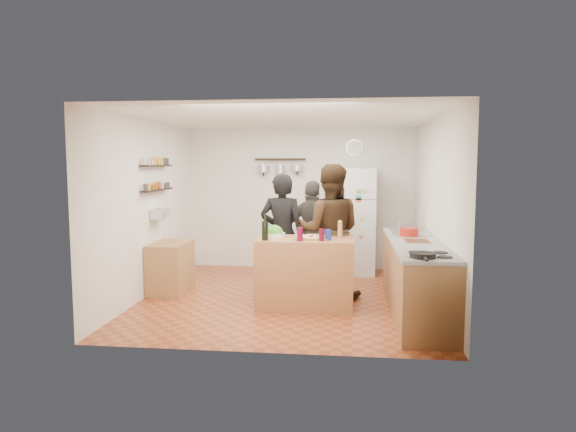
# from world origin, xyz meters

# --- Properties ---
(room_shell) EXTENTS (4.20, 4.20, 4.20)m
(room_shell) POSITION_xyz_m (0.00, 0.39, 1.25)
(room_shell) COLOR brown
(room_shell) RESTS_ON ground
(prep_island) EXTENTS (1.25, 0.72, 0.91)m
(prep_island) POSITION_xyz_m (0.28, -0.39, 0.46)
(prep_island) COLOR #A2623B
(prep_island) RESTS_ON floor
(pizza_board) EXTENTS (0.42, 0.34, 0.02)m
(pizza_board) POSITION_xyz_m (0.36, -0.41, 0.92)
(pizza_board) COLOR brown
(pizza_board) RESTS_ON prep_island
(pizza) EXTENTS (0.34, 0.34, 0.02)m
(pizza) POSITION_xyz_m (0.36, -0.41, 0.94)
(pizza) COLOR #CFBB88
(pizza) RESTS_ON pizza_board
(salad_bowl) EXTENTS (0.29, 0.29, 0.06)m
(salad_bowl) POSITION_xyz_m (-0.14, -0.34, 0.94)
(salad_bowl) COLOR silver
(salad_bowl) RESTS_ON prep_island
(wine_bottle) EXTENTS (0.08, 0.08, 0.25)m
(wine_bottle) POSITION_xyz_m (-0.22, -0.61, 1.03)
(wine_bottle) COLOR black
(wine_bottle) RESTS_ON prep_island
(wine_glass_near) EXTENTS (0.07, 0.07, 0.18)m
(wine_glass_near) POSITION_xyz_m (0.23, -0.63, 1.00)
(wine_glass_near) COLOR #5C0723
(wine_glass_near) RESTS_ON prep_island
(wine_glass_far) EXTENTS (0.07, 0.07, 0.16)m
(wine_glass_far) POSITION_xyz_m (0.50, -0.59, 0.99)
(wine_glass_far) COLOR #580716
(wine_glass_far) RESTS_ON prep_island
(pepper_mill) EXTENTS (0.06, 0.06, 0.19)m
(pepper_mill) POSITION_xyz_m (0.73, -0.34, 1.00)
(pepper_mill) COLOR #AA8647
(pepper_mill) RESTS_ON prep_island
(salt_canister) EXTENTS (0.08, 0.08, 0.13)m
(salt_canister) POSITION_xyz_m (0.58, -0.51, 0.98)
(salt_canister) COLOR navy
(salt_canister) RESTS_ON prep_island
(person_left) EXTENTS (0.67, 0.47, 1.75)m
(person_left) POSITION_xyz_m (-0.09, 0.17, 0.88)
(person_left) COLOR black
(person_left) RESTS_ON floor
(person_center) EXTENTS (0.93, 0.73, 1.88)m
(person_center) POSITION_xyz_m (0.58, 0.15, 0.94)
(person_center) COLOR black
(person_center) RESTS_ON floor
(person_back) EXTENTS (1.02, 0.59, 1.63)m
(person_back) POSITION_xyz_m (0.31, 0.73, 0.81)
(person_back) COLOR #2F2D2A
(person_back) RESTS_ON floor
(counter_run) EXTENTS (0.63, 2.63, 0.90)m
(counter_run) POSITION_xyz_m (1.70, -0.55, 0.45)
(counter_run) COLOR #9E7042
(counter_run) RESTS_ON floor
(stove_top) EXTENTS (0.60, 0.62, 0.02)m
(stove_top) POSITION_xyz_m (1.70, -1.50, 0.91)
(stove_top) COLOR white
(stove_top) RESTS_ON counter_run
(skillet) EXTENTS (0.27, 0.27, 0.05)m
(skillet) POSITION_xyz_m (1.60, -1.66, 0.95)
(skillet) COLOR black
(skillet) RESTS_ON stove_top
(sink) EXTENTS (0.50, 0.80, 0.03)m
(sink) POSITION_xyz_m (1.70, 0.30, 0.92)
(sink) COLOR silver
(sink) RESTS_ON counter_run
(cutting_board) EXTENTS (0.30, 0.40, 0.02)m
(cutting_board) POSITION_xyz_m (1.70, -0.51, 0.91)
(cutting_board) COLOR brown
(cutting_board) RESTS_ON counter_run
(red_bowl) EXTENTS (0.25, 0.25, 0.11)m
(red_bowl) POSITION_xyz_m (1.65, -0.08, 0.97)
(red_bowl) COLOR #A21E12
(red_bowl) RESTS_ON counter_run
(fridge) EXTENTS (0.70, 0.68, 1.80)m
(fridge) POSITION_xyz_m (0.95, 1.75, 0.90)
(fridge) COLOR white
(fridge) RESTS_ON floor
(wall_clock) EXTENTS (0.30, 0.03, 0.30)m
(wall_clock) POSITION_xyz_m (0.95, 2.08, 2.15)
(wall_clock) COLOR silver
(wall_clock) RESTS_ON back_wall
(spice_shelf_lower) EXTENTS (0.12, 1.00, 0.02)m
(spice_shelf_lower) POSITION_xyz_m (-1.93, 0.20, 1.50)
(spice_shelf_lower) COLOR black
(spice_shelf_lower) RESTS_ON left_wall
(spice_shelf_upper) EXTENTS (0.12, 1.00, 0.02)m
(spice_shelf_upper) POSITION_xyz_m (-1.93, 0.20, 1.85)
(spice_shelf_upper) COLOR black
(spice_shelf_upper) RESTS_ON left_wall
(produce_basket) EXTENTS (0.18, 0.35, 0.14)m
(produce_basket) POSITION_xyz_m (-1.90, 0.20, 1.15)
(produce_basket) COLOR silver
(produce_basket) RESTS_ON left_wall
(side_table) EXTENTS (0.50, 0.80, 0.73)m
(side_table) POSITION_xyz_m (-1.74, 0.15, 0.36)
(side_table) COLOR #A06F43
(side_table) RESTS_ON floor
(pot_rack) EXTENTS (0.90, 0.04, 0.04)m
(pot_rack) POSITION_xyz_m (-0.35, 2.00, 1.95)
(pot_rack) COLOR black
(pot_rack) RESTS_ON back_wall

